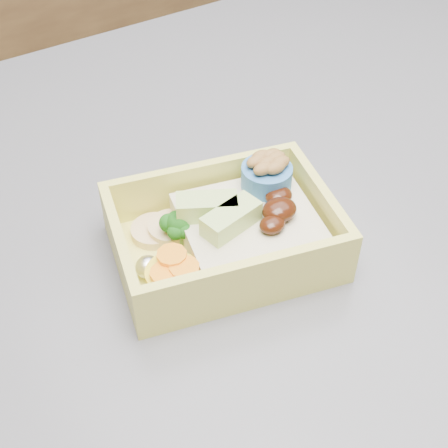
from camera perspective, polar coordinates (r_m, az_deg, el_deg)
bento_box at (r=0.47m, az=0.53°, el=-0.63°), size 0.19×0.15×0.06m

